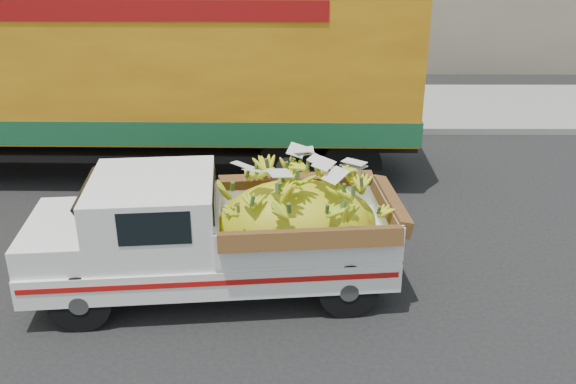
{
  "coord_description": "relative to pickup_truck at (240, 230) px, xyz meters",
  "views": [
    {
      "loc": [
        3.02,
        -8.41,
        4.85
      ],
      "look_at": [
        2.99,
        -0.04,
        1.18
      ],
      "focal_mm": 40.0,
      "sensor_mm": 36.0,
      "label": 1
    }
  ],
  "objects": [
    {
      "name": "ground",
      "position": [
        -2.34,
        0.72,
        -0.91
      ],
      "size": [
        100.0,
        100.0,
        0.0
      ],
      "primitive_type": "plane",
      "color": "black",
      "rests_on": "ground"
    },
    {
      "name": "curb",
      "position": [
        -2.34,
        6.88,
        -0.83
      ],
      "size": [
        60.0,
        0.25,
        0.15
      ],
      "primitive_type": "cube",
      "color": "gray",
      "rests_on": "ground"
    },
    {
      "name": "pickup_truck",
      "position": [
        0.0,
        0.0,
        0.0
      ],
      "size": [
        4.96,
        2.2,
        1.69
      ],
      "rotation": [
        0.0,
        0.0,
        0.09
      ],
      "color": "black",
      "rests_on": "ground"
    },
    {
      "name": "sidewalk",
      "position": [
        -2.34,
        8.98,
        -0.84
      ],
      "size": [
        60.0,
        4.0,
        0.14
      ],
      "primitive_type": "cube",
      "color": "gray",
      "rests_on": "ground"
    },
    {
      "name": "semi_trailer",
      "position": [
        -2.85,
        4.43,
        1.21
      ],
      "size": [
        12.01,
        2.67,
        3.8
      ],
      "rotation": [
        0.0,
        0.0,
        -0.01
      ],
      "color": "black",
      "rests_on": "ground"
    }
  ]
}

